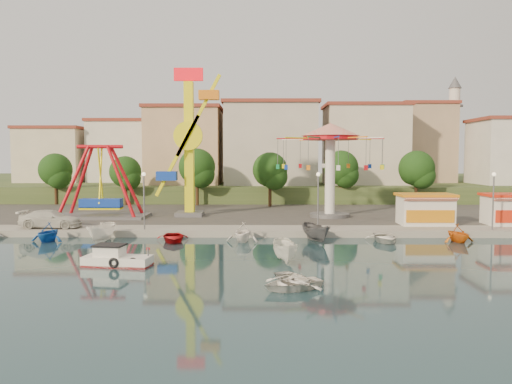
{
  "coord_description": "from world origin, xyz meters",
  "views": [
    {
      "loc": [
        2.69,
        -32.56,
        7.29
      ],
      "look_at": [
        2.29,
        14.0,
        4.0
      ],
      "focal_mm": 35.0,
      "sensor_mm": 36.0,
      "label": 1
    }
  ],
  "objects_px": {
    "pirate_ship_ride": "(101,183)",
    "skiff": "(285,251)",
    "cabin_motorboat": "(116,260)",
    "rowboat_a": "(294,280)",
    "wave_swinger": "(330,149)",
    "van": "(51,219)",
    "kamikaze_tower": "(191,146)"
  },
  "relations": [
    {
      "from": "pirate_ship_ride",
      "to": "skiff",
      "type": "bearing_deg",
      "value": -46.71
    },
    {
      "from": "cabin_motorboat",
      "to": "rowboat_a",
      "type": "distance_m",
      "value": 12.66
    },
    {
      "from": "wave_swinger",
      "to": "skiff",
      "type": "xyz_separation_m",
      "value": [
        -6.0,
        -21.29,
        -7.39
      ]
    },
    {
      "from": "van",
      "to": "kamikaze_tower",
      "type": "bearing_deg",
      "value": -52.06
    },
    {
      "from": "kamikaze_tower",
      "to": "rowboat_a",
      "type": "height_order",
      "value": "kamikaze_tower"
    },
    {
      "from": "cabin_motorboat",
      "to": "rowboat_a",
      "type": "bearing_deg",
      "value": -16.02
    },
    {
      "from": "rowboat_a",
      "to": "van",
      "type": "distance_m",
      "value": 28.77
    },
    {
      "from": "kamikaze_tower",
      "to": "skiff",
      "type": "distance_m",
      "value": 24.84
    },
    {
      "from": "kamikaze_tower",
      "to": "cabin_motorboat",
      "type": "xyz_separation_m",
      "value": [
        -1.96,
        -22.8,
        -8.13
      ]
    },
    {
      "from": "skiff",
      "to": "rowboat_a",
      "type": "bearing_deg",
      "value": -92.44
    },
    {
      "from": "wave_swinger",
      "to": "van",
      "type": "relative_size",
      "value": 2.02
    },
    {
      "from": "rowboat_a",
      "to": "kamikaze_tower",
      "type": "bearing_deg",
      "value": 86.2
    },
    {
      "from": "wave_swinger",
      "to": "cabin_motorboat",
      "type": "distance_m",
      "value": 29.45
    },
    {
      "from": "wave_swinger",
      "to": "rowboat_a",
      "type": "relative_size",
      "value": 3.33
    },
    {
      "from": "kamikaze_tower",
      "to": "wave_swinger",
      "type": "bearing_deg",
      "value": -1.29
    },
    {
      "from": "cabin_motorboat",
      "to": "wave_swinger",
      "type": "bearing_deg",
      "value": 60.15
    },
    {
      "from": "pirate_ship_ride",
      "to": "cabin_motorboat",
      "type": "bearing_deg",
      "value": -70.02
    },
    {
      "from": "pirate_ship_ride",
      "to": "kamikaze_tower",
      "type": "xyz_separation_m",
      "value": [
        9.81,
        1.2,
        4.15
      ]
    },
    {
      "from": "kamikaze_tower",
      "to": "rowboat_a",
      "type": "distance_m",
      "value": 30.66
    },
    {
      "from": "pirate_ship_ride",
      "to": "rowboat_a",
      "type": "xyz_separation_m",
      "value": [
        19.42,
        -26.73,
        -4.03
      ]
    },
    {
      "from": "wave_swinger",
      "to": "pirate_ship_ride",
      "type": "bearing_deg",
      "value": -178.06
    },
    {
      "from": "pirate_ship_ride",
      "to": "van",
      "type": "relative_size",
      "value": 1.74
    },
    {
      "from": "kamikaze_tower",
      "to": "skiff",
      "type": "xyz_separation_m",
      "value": [
        9.43,
        -21.63,
        -7.75
      ]
    },
    {
      "from": "cabin_motorboat",
      "to": "van",
      "type": "relative_size",
      "value": 0.81
    },
    {
      "from": "pirate_ship_ride",
      "to": "skiff",
      "type": "relative_size",
      "value": 2.41
    },
    {
      "from": "cabin_motorboat",
      "to": "rowboat_a",
      "type": "xyz_separation_m",
      "value": [
        11.57,
        -5.13,
        -0.06
      ]
    },
    {
      "from": "rowboat_a",
      "to": "skiff",
      "type": "bearing_deg",
      "value": 68.82
    },
    {
      "from": "wave_swinger",
      "to": "van",
      "type": "height_order",
      "value": "wave_swinger"
    },
    {
      "from": "kamikaze_tower",
      "to": "wave_swinger",
      "type": "height_order",
      "value": "kamikaze_tower"
    },
    {
      "from": "pirate_ship_ride",
      "to": "rowboat_a",
      "type": "height_order",
      "value": "pirate_ship_ride"
    },
    {
      "from": "kamikaze_tower",
      "to": "skiff",
      "type": "relative_size",
      "value": 3.97
    },
    {
      "from": "kamikaze_tower",
      "to": "cabin_motorboat",
      "type": "bearing_deg",
      "value": -94.91
    }
  ]
}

